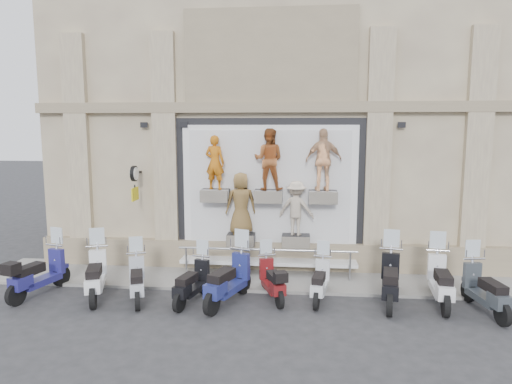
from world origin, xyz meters
TOP-DOWN VIEW (x-y plane):
  - ground at (0.00, 0.00)m, footprint 90.00×90.00m
  - sidewalk at (0.00, 2.10)m, footprint 16.00×2.20m
  - building at (0.00, 7.00)m, footprint 14.00×8.60m
  - shop_vitrine at (0.08, 2.74)m, footprint 5.60×0.83m
  - guard_rail at (0.00, 2.00)m, footprint 5.06×0.10m
  - clock_sign_bracket at (-3.90, 2.47)m, footprint 0.10×0.80m
  - scooter_a at (-5.72, 0.34)m, footprint 1.09×2.11m
  - scooter_b at (-4.21, 0.32)m, footprint 1.22×2.13m
  - scooter_c at (-3.11, 0.25)m, footprint 1.13×1.90m
  - scooter_d at (-1.71, 0.25)m, footprint 0.95×1.85m
  - scooter_e at (-0.81, 0.23)m, footprint 1.34×2.20m
  - scooter_f at (0.23, 0.65)m, footprint 1.06×1.79m
  - scooter_g at (1.42, 0.67)m, footprint 0.78×1.77m
  - scooter_h at (3.11, 0.60)m, footprint 1.00×2.19m
  - scooter_i at (4.32, 0.68)m, footprint 0.84×2.12m
  - scooter_j at (5.20, 0.26)m, footprint 0.88×2.02m

SIDE VIEW (x-z plane):
  - ground at x=0.00m, z-range 0.00..0.00m
  - sidewalk at x=0.00m, z-range 0.00..0.08m
  - guard_rail at x=0.00m, z-range 0.00..0.93m
  - scooter_g at x=1.42m, z-range 0.00..1.39m
  - scooter_f at x=0.23m, z-range 0.00..1.40m
  - scooter_d at x=-1.71m, z-range 0.00..1.44m
  - scooter_c at x=-3.11m, z-range 0.00..1.49m
  - scooter_j at x=5.20m, z-range 0.00..1.59m
  - scooter_a at x=-5.72m, z-range 0.00..1.65m
  - scooter_b at x=-4.21m, z-range 0.00..1.66m
  - scooter_i at x=4.32m, z-range 0.00..1.68m
  - scooter_h at x=3.11m, z-range 0.00..1.71m
  - scooter_e at x=-0.81m, z-range 0.00..1.72m
  - shop_vitrine at x=0.08m, z-range 0.27..4.57m
  - clock_sign_bracket at x=-3.90m, z-range 2.29..3.31m
  - building at x=0.00m, z-range 0.00..12.00m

